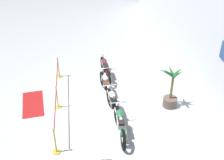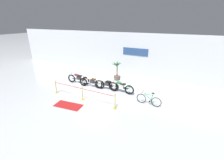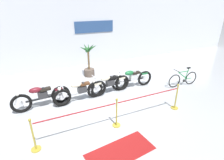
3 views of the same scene
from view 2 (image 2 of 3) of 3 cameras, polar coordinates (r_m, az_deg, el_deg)
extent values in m
plane|color=#B2B7BC|center=(12.17, -6.74, -4.21)|extent=(120.00, 120.00, 0.00)
cube|color=silver|center=(15.79, 3.19, 10.08)|extent=(28.00, 0.25, 4.20)
cube|color=navy|center=(15.03, 8.86, 10.57)|extent=(2.54, 0.04, 0.70)
torus|color=black|center=(14.11, -15.12, 0.60)|extent=(0.77, 0.17, 0.76)
torus|color=black|center=(13.31, -10.07, -0.26)|extent=(0.77, 0.17, 0.76)
cylinder|color=silver|center=(14.11, -15.12, 0.60)|extent=(0.19, 0.09, 0.18)
cylinder|color=silver|center=(13.31, -10.07, -0.26)|extent=(0.19, 0.09, 0.18)
cylinder|color=silver|center=(14.07, -15.52, 1.72)|extent=(0.31, 0.08, 0.59)
cube|color=#2D2D30|center=(13.62, -12.55, 0.77)|extent=(0.37, 0.25, 0.26)
cylinder|color=#2D2D30|center=(13.57, -12.76, 1.59)|extent=(0.19, 0.12, 0.24)
cylinder|color=#2D2D30|center=(13.52, -12.47, 1.54)|extent=(0.19, 0.12, 0.24)
cylinder|color=silver|center=(13.61, -11.13, 0.25)|extent=(0.70, 0.12, 0.07)
cube|color=black|center=(13.69, -12.68, 0.26)|extent=(1.17, 0.14, 0.06)
ellipsoid|color=maroon|center=(13.65, -13.44, 1.92)|extent=(0.47, 0.25, 0.22)
cube|color=black|center=(13.47, -12.17, 1.57)|extent=(0.41, 0.23, 0.09)
cube|color=maroon|center=(13.24, -10.33, 0.87)|extent=(0.33, 0.18, 0.08)
cylinder|color=silver|center=(13.92, -15.27, 2.69)|extent=(0.08, 0.62, 0.04)
sphere|color=silver|center=(14.01, -15.48, 2.19)|extent=(0.14, 0.14, 0.14)
torus|color=black|center=(13.11, -10.78, -0.71)|extent=(0.75, 0.19, 0.75)
torus|color=black|center=(12.38, -4.46, -1.75)|extent=(0.75, 0.19, 0.75)
cylinder|color=silver|center=(13.11, -10.78, -0.71)|extent=(0.18, 0.10, 0.17)
cylinder|color=silver|center=(12.38, -4.46, -1.75)|extent=(0.18, 0.10, 0.17)
cylinder|color=silver|center=(13.05, -11.20, 0.50)|extent=(0.31, 0.08, 0.59)
cube|color=#2D2D30|center=(12.64, -7.55, -0.58)|extent=(0.38, 0.25, 0.26)
cylinder|color=#2D2D30|center=(12.59, -7.76, 0.28)|extent=(0.19, 0.13, 0.24)
cylinder|color=#2D2D30|center=(12.55, -7.43, 0.23)|extent=(0.19, 0.13, 0.24)
cylinder|color=silver|center=(12.68, -6.03, -1.13)|extent=(0.70, 0.13, 0.07)
cube|color=#ADAFB5|center=(12.72, -7.72, -1.13)|extent=(1.28, 0.18, 0.06)
ellipsoid|color=beige|center=(12.65, -8.52, 0.65)|extent=(0.48, 0.26, 0.22)
cube|color=#4C2D19|center=(12.50, -7.08, 0.27)|extent=(0.42, 0.24, 0.09)
cube|color=beige|center=(12.30, -4.71, -0.59)|extent=(0.33, 0.19, 0.08)
cylinder|color=silver|center=(12.90, -10.88, 1.54)|extent=(0.09, 0.62, 0.04)
sphere|color=silver|center=(12.99, -11.13, 1.00)|extent=(0.14, 0.14, 0.14)
torus|color=black|center=(12.45, -5.14, -1.64)|extent=(0.75, 0.19, 0.74)
torus|color=black|center=(11.94, 0.93, -2.62)|extent=(0.75, 0.19, 0.74)
cylinder|color=silver|center=(12.45, -5.14, -1.64)|extent=(0.18, 0.10, 0.17)
cylinder|color=silver|center=(11.94, 0.93, -2.62)|extent=(0.18, 0.10, 0.17)
cylinder|color=silver|center=(12.38, -5.55, -0.38)|extent=(0.31, 0.08, 0.59)
cube|color=#2D2D30|center=(12.10, -1.96, -1.47)|extent=(0.38, 0.25, 0.26)
cylinder|color=#2D2D30|center=(12.03, -2.15, -0.56)|extent=(0.19, 0.13, 0.24)
cylinder|color=#2D2D30|center=(12.00, -1.79, -0.62)|extent=(0.19, 0.13, 0.24)
cylinder|color=silver|center=(12.17, -0.39, -2.03)|extent=(0.70, 0.13, 0.07)
cube|color=black|center=(12.17, -2.17, -2.04)|extent=(1.12, 0.16, 0.06)
ellipsoid|color=beige|center=(12.08, -2.98, -0.18)|extent=(0.48, 0.26, 0.22)
cube|color=black|center=(11.96, -1.40, -0.59)|extent=(0.42, 0.24, 0.09)
cube|color=beige|center=(11.85, 0.71, -1.43)|extent=(0.33, 0.19, 0.08)
cylinder|color=silver|center=(12.24, -5.14, 0.71)|extent=(0.09, 0.62, 0.04)
sphere|color=silver|center=(12.32, -5.45, 0.15)|extent=(0.14, 0.14, 0.14)
torus|color=black|center=(12.02, 0.34, -2.40)|extent=(0.76, 0.12, 0.76)
torus|color=black|center=(11.50, 6.60, -3.74)|extent=(0.76, 0.12, 0.76)
cylinder|color=silver|center=(12.02, 0.34, -2.40)|extent=(0.18, 0.08, 0.18)
cylinder|color=silver|center=(11.50, 6.60, -3.74)|extent=(0.18, 0.08, 0.18)
cylinder|color=silver|center=(11.94, -0.04, -1.08)|extent=(0.30, 0.06, 0.59)
cube|color=silver|center=(11.65, 3.64, -2.39)|extent=(0.36, 0.23, 0.26)
cylinder|color=silver|center=(11.59, 3.48, -1.45)|extent=(0.18, 0.11, 0.24)
cylinder|color=silver|center=(11.56, 3.85, -1.53)|extent=(0.18, 0.11, 0.24)
cylinder|color=silver|center=(11.72, 5.25, -3.04)|extent=(0.70, 0.09, 0.07)
cube|color=black|center=(11.73, 3.40, -2.97)|extent=(1.13, 0.09, 0.06)
ellipsoid|color=#1E6B38|center=(11.64, 2.64, -1.01)|extent=(0.46, 0.23, 0.22)
cube|color=black|center=(11.52, 4.26, -1.52)|extent=(0.40, 0.21, 0.09)
cube|color=#1E6B38|center=(11.40, 6.43, -2.43)|extent=(0.32, 0.17, 0.08)
cylinder|color=silver|center=(11.79, 0.44, 0.02)|extent=(0.05, 0.62, 0.04)
sphere|color=silver|center=(11.88, 0.09, -0.54)|extent=(0.14, 0.14, 0.14)
torus|color=black|center=(10.52, 11.13, -6.86)|extent=(0.67, 0.09, 0.67)
torus|color=black|center=(10.30, 16.51, -8.09)|extent=(0.67, 0.09, 0.67)
cylinder|color=#238442|center=(10.30, 13.63, -6.35)|extent=(0.60, 0.08, 0.43)
cylinder|color=#238442|center=(10.20, 14.00, -5.42)|extent=(0.55, 0.07, 0.04)
cylinder|color=#238442|center=(10.21, 15.01, -6.25)|extent=(0.15, 0.05, 0.55)
cube|color=black|center=(10.08, 15.38, -4.90)|extent=(0.18, 0.09, 0.05)
cylinder|color=#238442|center=(10.33, 15.42, -7.85)|extent=(0.46, 0.06, 0.03)
cylinder|color=black|center=(10.27, 11.65, -4.39)|extent=(0.06, 0.48, 0.03)
cylinder|color=black|center=(10.42, 14.17, -7.96)|extent=(0.12, 0.06, 0.12)
cylinder|color=brown|center=(14.31, 1.90, 0.90)|extent=(0.59, 0.59, 0.40)
cylinder|color=brown|center=(14.07, 1.94, 3.69)|extent=(0.10, 0.10, 1.07)
cone|color=#235B28|center=(13.75, 2.79, 6.14)|extent=(0.61, 0.25, 0.44)
cone|color=#235B28|center=(13.98, 2.51, 6.38)|extent=(0.32, 0.45, 0.46)
cone|color=#235B28|center=(14.05, 2.05, 6.53)|extent=(0.29, 0.50, 0.48)
cone|color=#235B28|center=(13.94, 1.09, 6.33)|extent=(0.58, 0.24, 0.42)
cone|color=#235B28|center=(13.73, 0.89, 5.96)|extent=(0.43, 0.69, 0.46)
cone|color=#235B28|center=(13.62, 1.95, 6.30)|extent=(0.35, 0.61, 0.61)
cylinder|color=gold|center=(12.61, -20.27, -4.47)|extent=(0.28, 0.28, 0.03)
cylinder|color=gold|center=(12.42, -20.56, -2.45)|extent=(0.05, 0.05, 0.95)
sphere|color=gold|center=(12.23, -20.88, -0.25)|extent=(0.08, 0.08, 0.08)
cylinder|color=maroon|center=(11.42, -16.40, -1.96)|extent=(2.43, 0.04, 0.04)
cylinder|color=maroon|center=(9.97, -5.47, -4.68)|extent=(2.45, 0.04, 0.04)
cylinder|color=gold|center=(11.04, -11.00, -7.32)|extent=(0.28, 0.28, 0.03)
cylinder|color=gold|center=(10.81, -11.19, -5.06)|extent=(0.05, 0.05, 0.95)
sphere|color=gold|center=(10.59, -11.39, -2.57)|extent=(0.08, 0.08, 0.08)
cylinder|color=gold|center=(9.86, 1.14, -10.70)|extent=(0.28, 0.28, 0.03)
cylinder|color=gold|center=(9.61, 1.16, -8.25)|extent=(0.05, 0.05, 0.95)
sphere|color=gold|center=(9.36, 1.19, -5.52)|extent=(0.08, 0.08, 0.08)
cube|color=maroon|center=(10.58, -16.29, -9.28)|extent=(2.00, 1.07, 0.01)
camera|label=1|loc=(9.32, 54.91, 24.74)|focal=45.00mm
camera|label=3|loc=(8.97, -41.65, 6.64)|focal=28.00mm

